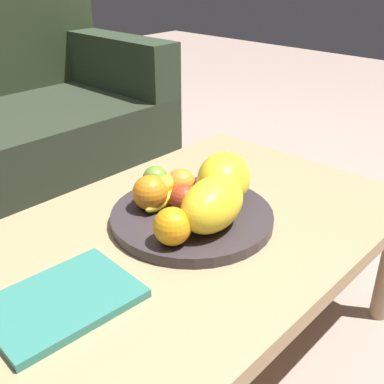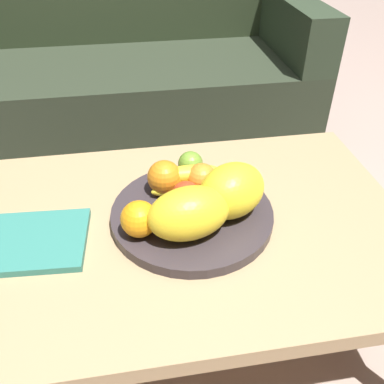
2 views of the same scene
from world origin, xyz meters
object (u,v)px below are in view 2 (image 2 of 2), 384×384
couch (111,77)px  orange_right (139,219)px  orange_left (164,177)px  banana_bunch (184,181)px  coffee_table (173,236)px  melon_large_front (189,213)px  fruit_bowl (192,214)px  apple_left (186,195)px  melon_smaller_beside (232,191)px  orange_front (202,178)px  apple_front (190,164)px  magazine (26,242)px

couch → orange_right: (0.06, -1.14, 0.14)m
orange_left → banana_bunch: bearing=-8.7°
coffee_table → melon_large_front: melon_large_front is taller
fruit_bowl → apple_left: apple_left is taller
melon_large_front → coffee_table: bearing=112.8°
melon_smaller_beside → orange_front: 0.10m
melon_smaller_beside → apple_front: melon_smaller_beside is taller
apple_left → banana_bunch: bearing=84.8°
melon_smaller_beside → fruit_bowl: bearing=165.6°
apple_front → magazine: bearing=-156.2°
orange_right → magazine: 0.25m
couch → banana_bunch: 1.03m
fruit_bowl → melon_large_front: melon_large_front is taller
fruit_bowl → apple_left: 0.05m
couch → apple_left: (0.17, -1.07, 0.14)m
fruit_bowl → banana_bunch: 0.08m
orange_right → banana_bunch: bearing=49.0°
orange_left → couch: bearing=97.4°
melon_smaller_beside → magazine: 0.45m
apple_left → banana_bunch: 0.06m
orange_right → apple_front: (0.14, 0.20, -0.01)m
fruit_bowl → melon_smaller_beside: (0.08, -0.02, 0.07)m
apple_front → magazine: (-0.38, -0.17, -0.05)m
melon_smaller_beside → apple_left: (-0.09, 0.03, -0.03)m
melon_large_front → orange_right: size_ratio=2.24×
orange_left → orange_right: size_ratio=1.03×
fruit_bowl → orange_front: bearing=63.4°
orange_front → orange_left: 0.09m
melon_smaller_beside → orange_right: (-0.20, -0.04, -0.02)m
coffee_table → orange_left: size_ratio=13.46×
orange_front → apple_front: bearing=102.1°
coffee_table → fruit_bowl: fruit_bowl is taller
melon_smaller_beside → magazine: (-0.44, -0.01, -0.08)m
orange_left → melon_large_front: bearing=-77.8°
fruit_bowl → orange_right: orange_right is taller
coffee_table → orange_right: orange_right is taller
fruit_bowl → melon_smaller_beside: 0.11m
couch → fruit_bowl: (0.18, -1.08, 0.09)m
orange_left → orange_right: orange_left is taller
fruit_bowl → orange_left: orange_left is taller
couch → magazine: (-0.18, -1.11, 0.09)m
coffee_table → magazine: (-0.31, -0.02, 0.05)m
orange_right → melon_smaller_beside: bearing=10.2°
orange_front → couch: bearing=102.1°
orange_front → orange_right: orange_right is taller
couch → banana_bunch: bearing=-80.1°
coffee_table → magazine: magazine is taller
melon_smaller_beside → banana_bunch: melon_smaller_beside is taller
orange_right → magazine: orange_right is taller
orange_right → banana_bunch: size_ratio=0.46×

